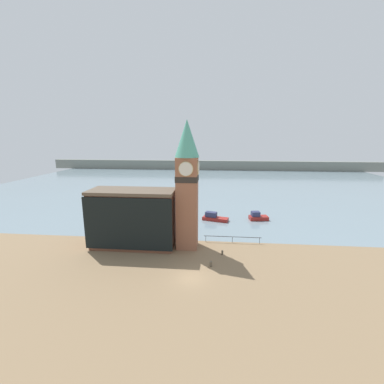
% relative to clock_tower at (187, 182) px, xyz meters
% --- Properties ---
extents(ground_plane, '(160.00, 160.00, 0.00)m').
position_rel_clock_tower_xyz_m(ground_plane, '(1.55, -9.69, -10.94)').
color(ground_plane, '#846B4C').
extents(water, '(160.00, 120.00, 0.00)m').
position_rel_clock_tower_xyz_m(water, '(1.55, 62.67, -10.94)').
color(water, gray).
rests_on(water, ground_plane).
extents(far_shoreline, '(180.00, 3.00, 5.00)m').
position_rel_clock_tower_xyz_m(far_shoreline, '(1.55, 102.67, -8.44)').
color(far_shoreline, gray).
rests_on(far_shoreline, water).
extents(pier_railing, '(9.81, 0.08, 1.09)m').
position_rel_clock_tower_xyz_m(pier_railing, '(7.55, 2.42, -9.99)').
color(pier_railing, '#333338').
rests_on(pier_railing, ground_plane).
extents(clock_tower, '(3.81, 3.81, 20.56)m').
position_rel_clock_tower_xyz_m(clock_tower, '(0.00, 0.00, 0.00)').
color(clock_tower, '#935B42').
rests_on(clock_tower, ground_plane).
extents(pier_building, '(13.98, 5.78, 9.59)m').
position_rel_clock_tower_xyz_m(pier_building, '(-8.95, -0.47, -6.12)').
color(pier_building, brown).
rests_on(pier_building, ground_plane).
extents(boat_near, '(5.85, 3.38, 1.80)m').
position_rel_clock_tower_xyz_m(boat_near, '(4.26, 14.28, -10.29)').
color(boat_near, maroon).
rests_on(boat_near, water).
extents(boat_far, '(4.27, 2.61, 1.87)m').
position_rel_clock_tower_xyz_m(boat_far, '(13.85, 15.58, -10.26)').
color(boat_far, maroon).
rests_on(boat_far, water).
extents(mooring_bollard_near, '(0.37, 0.37, 0.84)m').
position_rel_clock_tower_xyz_m(mooring_bollard_near, '(4.04, -6.35, -10.48)').
color(mooring_bollard_near, brown).
rests_on(mooring_bollard_near, ground_plane).
extents(mooring_bollard_far, '(0.32, 0.32, 0.68)m').
position_rel_clock_tower_xyz_m(mooring_bollard_far, '(5.73, -2.36, -10.57)').
color(mooring_bollard_far, brown).
rests_on(mooring_bollard_far, ground_plane).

